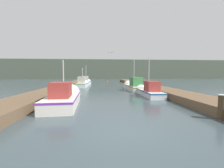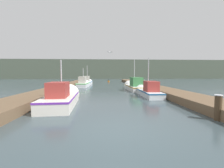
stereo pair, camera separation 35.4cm
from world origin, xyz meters
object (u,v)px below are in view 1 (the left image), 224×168
object	(u,v)px
fishing_boat_0	(65,97)
mooring_piling_2	(222,107)
mooring_piling_1	(144,85)
fishing_boat_1	(148,91)
fishing_boat_3	(83,84)
mooring_piling_0	(84,80)
fishing_boat_4	(86,82)
channel_buoy	(107,81)
fishing_boat_2	(134,86)
seagull_lead	(110,52)

from	to	relation	value
fishing_boat_0	mooring_piling_2	size ratio (longest dim) A/B	5.05
mooring_piling_1	fishing_boat_1	bearing A→B (deg)	-100.96
fishing_boat_3	mooring_piling_1	size ratio (longest dim) A/B	3.39
mooring_piling_0	fishing_boat_4	bearing A→B (deg)	-79.94
fishing_boat_0	fishing_boat_4	size ratio (longest dim) A/B	1.25
channel_buoy	fishing_boat_2	bearing A→B (deg)	-82.00
channel_buoy	mooring_piling_0	bearing A→B (deg)	-157.65
fishing_boat_0	seagull_lead	xyz separation A→B (m)	(3.40, 4.38, 3.67)
fishing_boat_0	channel_buoy	xyz separation A→B (m)	(4.05, 26.82, -0.34)
channel_buoy	seagull_lead	size ratio (longest dim) A/B	1.72
fishing_boat_0	mooring_piling_2	world-z (taller)	fishing_boat_0
mooring_piling_2	seagull_lead	size ratio (longest dim) A/B	2.05
fishing_boat_0	channel_buoy	world-z (taller)	fishing_boat_0
fishing_boat_4	channel_buoy	world-z (taller)	fishing_boat_4
fishing_boat_3	channel_buoy	world-z (taller)	fishing_boat_3
fishing_boat_2	mooring_piling_0	size ratio (longest dim) A/B	4.45
fishing_boat_2	fishing_boat_4	size ratio (longest dim) A/B	1.35
fishing_boat_1	fishing_boat_4	xyz separation A→B (m)	(-7.23, 14.45, 0.06)
fishing_boat_2	fishing_boat_3	world-z (taller)	fishing_boat_2
seagull_lead	fishing_boat_3	bearing A→B (deg)	131.36
fishing_boat_2	mooring_piling_0	distance (m)	18.00
fishing_boat_0	fishing_boat_2	distance (m)	10.76
fishing_boat_2	channel_buoy	xyz separation A→B (m)	(-2.58, 18.34, -0.37)
fishing_boat_0	mooring_piling_0	world-z (taller)	fishing_boat_0
mooring_piling_2	seagull_lead	distance (m)	10.16
fishing_boat_0	fishing_boat_4	distance (m)	18.18
fishing_boat_1	seagull_lead	bearing A→B (deg)	169.89
fishing_boat_2	fishing_boat_4	world-z (taller)	fishing_boat_2
fishing_boat_2	fishing_boat_3	distance (m)	8.42
fishing_boat_1	mooring_piling_2	size ratio (longest dim) A/B	4.78
fishing_boat_3	fishing_boat_4	world-z (taller)	fishing_boat_4
fishing_boat_2	mooring_piling_0	xyz separation A→B (m)	(-8.03, 16.10, 0.20)
fishing_boat_4	mooring_piling_0	bearing A→B (deg)	102.66
fishing_boat_2	fishing_boat_3	xyz separation A→B (m)	(-6.99, 4.70, 0.01)
mooring_piling_0	mooring_piling_1	world-z (taller)	mooring_piling_0
mooring_piling_2	channel_buoy	world-z (taller)	mooring_piling_2
fishing_boat_1	fishing_boat_4	distance (m)	16.16
mooring_piling_1	seagull_lead	bearing A→B (deg)	-140.71
channel_buoy	seagull_lead	bearing A→B (deg)	-91.68
fishing_boat_2	fishing_boat_3	size ratio (longest dim) A/B	1.41
channel_buoy	fishing_boat_0	bearing A→B (deg)	-98.60
seagull_lead	fishing_boat_2	bearing A→B (deg)	69.99
mooring_piling_1	mooring_piling_2	bearing A→B (deg)	-89.92
fishing_boat_3	seagull_lead	world-z (taller)	seagull_lead
fishing_boat_4	seagull_lead	size ratio (longest dim) A/B	8.29
mooring_piling_0	seagull_lead	world-z (taller)	seagull_lead
fishing_boat_1	mooring_piling_2	xyz separation A→B (m)	(0.84, -7.77, 0.15)
fishing_boat_4	channel_buoy	distance (m)	9.67
fishing_boat_3	mooring_piling_2	bearing A→B (deg)	-61.35
mooring_piling_0	mooring_piling_2	bearing A→B (deg)	-72.17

